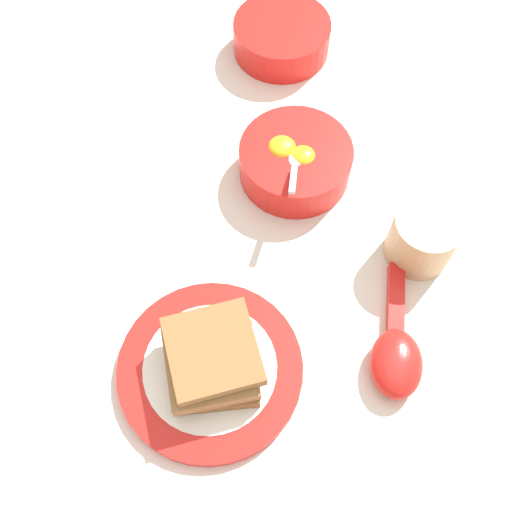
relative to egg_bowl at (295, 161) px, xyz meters
The scene contains 7 objects.
ground_plane 0.08m from the egg_bowl, 73.37° to the left, with size 3.00×3.00×0.00m, color silver.
egg_bowl is the anchor object (origin of this frame).
toast_plate 0.27m from the egg_bowl, 22.07° to the right, with size 0.19×0.19×0.01m.
toast_sandwich 0.27m from the egg_bowl, 21.17° to the right, with size 0.11×0.10×0.05m.
soup_spoon 0.25m from the egg_bowl, 20.68° to the left, with size 0.16×0.06×0.03m.
congee_bowl 0.21m from the egg_bowl, behind, with size 0.13×0.13×0.05m.
drinking_cup 0.17m from the egg_bowl, 49.37° to the left, with size 0.07×0.07×0.07m.
Camera 1 is at (0.41, -0.13, 0.60)m, focal length 42.00 mm.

